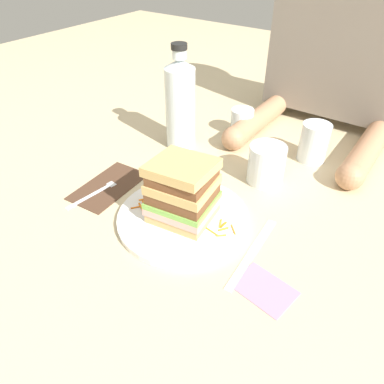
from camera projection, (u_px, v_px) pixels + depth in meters
ground_plane at (192, 216)px, 0.74m from camera, size 3.00×3.00×0.00m
main_plate at (183, 218)px, 0.73m from camera, size 0.26×0.26×0.01m
sandwich at (183, 191)px, 0.69m from camera, size 0.13×0.12×0.13m
carrot_shred_0 at (144, 204)px, 0.75m from camera, size 0.02×0.02×0.00m
carrot_shred_1 at (147, 199)px, 0.76m from camera, size 0.03×0.01×0.00m
carrot_shred_2 at (141, 207)px, 0.74m from camera, size 0.02×0.02×0.00m
carrot_shred_3 at (149, 204)px, 0.75m from camera, size 0.01×0.03×0.00m
carrot_shred_4 at (151, 207)px, 0.74m from camera, size 0.01×0.02×0.00m
carrot_shred_5 at (138, 207)px, 0.74m from camera, size 0.02×0.02×0.00m
carrot_shred_6 at (152, 205)px, 0.75m from camera, size 0.01×0.03×0.00m
carrot_shred_7 at (150, 197)px, 0.77m from camera, size 0.03×0.01×0.00m
carrot_shred_8 at (144, 199)px, 0.76m from camera, size 0.02×0.02×0.00m
carrot_shred_9 at (222, 226)px, 0.69m from camera, size 0.00×0.02×0.00m
carrot_shred_10 at (220, 223)px, 0.70m from camera, size 0.01×0.02×0.00m
carrot_shred_11 at (221, 235)px, 0.67m from camera, size 0.02×0.01×0.00m
carrot_shred_12 at (223, 229)px, 0.69m from camera, size 0.01×0.02×0.00m
carrot_shred_13 at (233, 230)px, 0.69m from camera, size 0.02×0.02×0.00m
carrot_shred_14 at (212, 232)px, 0.68m from camera, size 0.03×0.01×0.00m
napkin_dark at (109, 186)px, 0.82m from camera, size 0.11×0.18×0.00m
fork at (100, 189)px, 0.81m from camera, size 0.03×0.17×0.00m
knife at (251, 254)px, 0.65m from camera, size 0.03×0.20×0.00m
juice_glass at (266, 165)px, 0.82m from camera, size 0.08×0.08×0.09m
water_bottle at (180, 103)px, 0.90m from camera, size 0.08×0.08×0.26m
empty_tumbler_0 at (314, 142)px, 0.89m from camera, size 0.07×0.07×0.10m
empty_tumbler_1 at (242, 122)px, 1.00m from camera, size 0.06×0.06×0.07m
napkin_pink at (264, 289)px, 0.59m from camera, size 0.11×0.08×0.00m
diner_across at (351, 24)px, 0.92m from camera, size 0.40×0.45×0.59m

